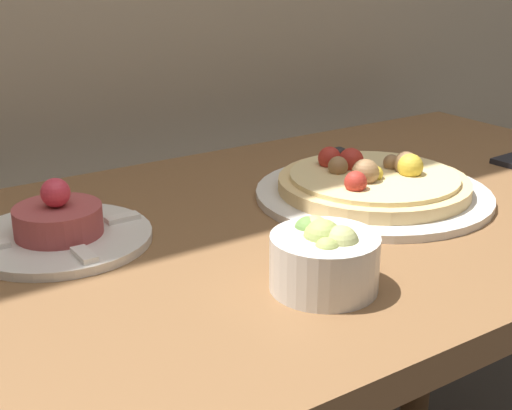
# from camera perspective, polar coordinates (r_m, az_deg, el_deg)

# --- Properties ---
(dining_table) EXTENTS (1.39, 0.62, 0.74)m
(dining_table) POSITION_cam_1_polar(r_m,az_deg,el_deg) (0.86, -2.96, -9.38)
(dining_table) COLOR brown
(dining_table) RESTS_ON ground_plane
(pizza_plate) EXTENTS (0.31, 0.31, 0.06)m
(pizza_plate) POSITION_cam_1_polar(r_m,az_deg,el_deg) (0.94, 9.32, 1.57)
(pizza_plate) COLOR silver
(pizza_plate) RESTS_ON dining_table
(tartare_plate) EXTENTS (0.20, 0.20, 0.07)m
(tartare_plate) POSITION_cam_1_polar(r_m,az_deg,el_deg) (0.82, -15.47, -1.86)
(tartare_plate) COLOR silver
(tartare_plate) RESTS_ON dining_table
(small_bowl) EXTENTS (0.11, 0.11, 0.07)m
(small_bowl) POSITION_cam_1_polar(r_m,az_deg,el_deg) (0.68, 5.47, -4.12)
(small_bowl) COLOR silver
(small_bowl) RESTS_ON dining_table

